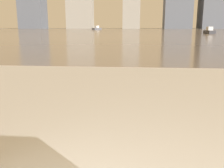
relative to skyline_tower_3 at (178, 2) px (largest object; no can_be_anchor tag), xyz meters
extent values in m
cube|color=gray|center=(-19.18, -56.00, -11.72)|extent=(180.00, 110.00, 0.01)
cube|color=#4C4C51|center=(-30.84, -38.11, -11.41)|extent=(2.77, 3.54, 0.60)
cube|color=silver|center=(-30.84, -38.11, -10.77)|extent=(1.39, 1.54, 0.68)
cube|color=#2D2D33|center=(-7.71, -78.38, -11.47)|extent=(1.11, 2.83, 0.49)
cube|color=silver|center=(-7.71, -78.38, -10.95)|extent=(0.75, 1.08, 0.56)
cube|color=#4C515B|center=(0.00, 0.00, 0.00)|extent=(12.01, 9.26, 23.44)
camera|label=1|loc=(-18.89, -117.79, -10.61)|focal=40.00mm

